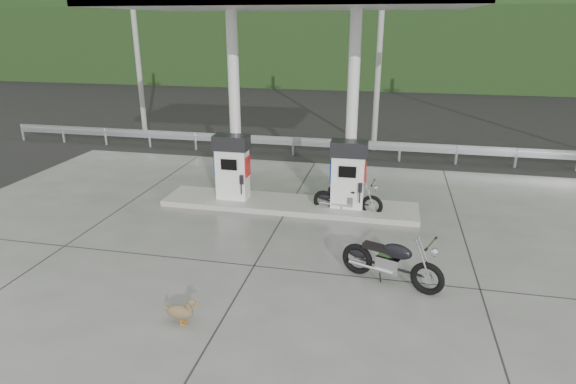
% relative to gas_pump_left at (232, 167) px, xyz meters
% --- Properties ---
extents(ground, '(160.00, 160.00, 0.00)m').
position_rel_gas_pump_left_xyz_m(ground, '(1.60, -2.50, -1.07)').
color(ground, black).
rests_on(ground, ground).
extents(forecourt_apron, '(18.00, 14.00, 0.02)m').
position_rel_gas_pump_left_xyz_m(forecourt_apron, '(1.60, -2.50, -1.06)').
color(forecourt_apron, slate).
rests_on(forecourt_apron, ground).
extents(pump_island, '(7.00, 1.40, 0.15)m').
position_rel_gas_pump_left_xyz_m(pump_island, '(1.60, 0.00, -0.98)').
color(pump_island, '#9A988F').
rests_on(pump_island, forecourt_apron).
extents(gas_pump_left, '(0.95, 0.55, 1.80)m').
position_rel_gas_pump_left_xyz_m(gas_pump_left, '(0.00, 0.00, 0.00)').
color(gas_pump_left, white).
rests_on(gas_pump_left, pump_island).
extents(gas_pump_right, '(0.95, 0.55, 1.80)m').
position_rel_gas_pump_left_xyz_m(gas_pump_right, '(3.20, 0.00, 0.00)').
color(gas_pump_right, white).
rests_on(gas_pump_right, pump_island).
extents(canopy_column_left, '(0.30, 0.30, 5.00)m').
position_rel_gas_pump_left_xyz_m(canopy_column_left, '(0.00, 0.40, 1.60)').
color(canopy_column_left, white).
rests_on(canopy_column_left, pump_island).
extents(canopy_column_right, '(0.30, 0.30, 5.00)m').
position_rel_gas_pump_left_xyz_m(canopy_column_right, '(3.20, 0.40, 1.60)').
color(canopy_column_right, white).
rests_on(canopy_column_right, pump_island).
extents(guardrail, '(26.00, 0.16, 1.42)m').
position_rel_gas_pump_left_xyz_m(guardrail, '(1.60, 5.50, -0.36)').
color(guardrail, '#B0B3B8').
rests_on(guardrail, ground).
extents(road, '(60.00, 7.00, 0.01)m').
position_rel_gas_pump_left_xyz_m(road, '(1.60, 9.00, -1.07)').
color(road, black).
rests_on(road, ground).
extents(utility_pole_a, '(0.22, 0.22, 8.00)m').
position_rel_gas_pump_left_xyz_m(utility_pole_a, '(-6.40, 7.00, 2.93)').
color(utility_pole_a, gray).
rests_on(utility_pole_a, ground).
extents(utility_pole_b, '(0.22, 0.22, 8.00)m').
position_rel_gas_pump_left_xyz_m(utility_pole_b, '(3.60, 7.00, 2.93)').
color(utility_pole_b, gray).
rests_on(utility_pole_b, ground).
extents(tree_band, '(80.00, 6.00, 6.00)m').
position_rel_gas_pump_left_xyz_m(tree_band, '(1.60, 27.50, 1.93)').
color(tree_band, black).
rests_on(tree_band, ground).
extents(forested_hills, '(100.00, 40.00, 140.00)m').
position_rel_gas_pump_left_xyz_m(forested_hills, '(1.60, 57.50, -1.07)').
color(forested_hills, black).
rests_on(forested_hills, ground).
extents(motorcycle_left, '(1.79, 0.72, 0.83)m').
position_rel_gas_pump_left_xyz_m(motorcycle_left, '(3.22, -0.12, -0.64)').
color(motorcycle_left, black).
rests_on(motorcycle_left, forecourt_apron).
extents(motorcycle_right, '(2.04, 1.28, 0.93)m').
position_rel_gas_pump_left_xyz_m(motorcycle_right, '(4.40, -3.60, -0.59)').
color(motorcycle_right, black).
rests_on(motorcycle_right, forecourt_apron).
extents(duck, '(0.58, 0.17, 0.41)m').
position_rel_gas_pump_left_xyz_m(duck, '(0.94, -5.71, -0.84)').
color(duck, brown).
rests_on(duck, forecourt_apron).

